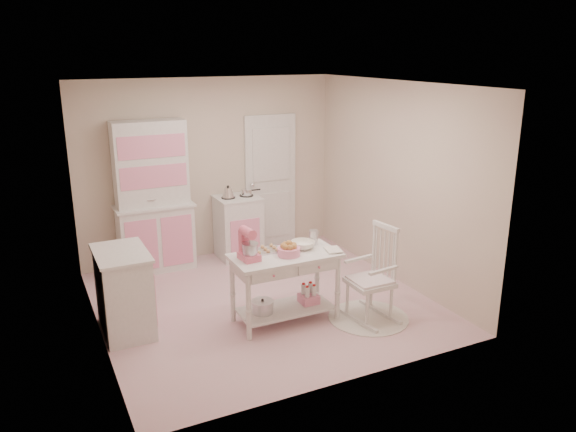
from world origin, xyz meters
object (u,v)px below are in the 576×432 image
object	(u,v)px
base_cabinet	(124,292)
stand_mixer	(249,245)
rocking_chair	(370,274)
stove	(238,227)
work_table	(285,288)
hutch	(153,197)
bread_basket	(289,252)

from	to	relation	value
base_cabinet	stand_mixer	xyz separation A→B (m)	(1.25, -0.52, 0.51)
rocking_chair	stand_mixer	xyz separation A→B (m)	(-1.30, 0.39, 0.42)
stove	rocking_chair	xyz separation A→B (m)	(0.61, -2.53, 0.09)
base_cabinet	work_table	bearing A→B (deg)	-17.96
rocking_chair	work_table	xyz separation A→B (m)	(-0.88, 0.37, -0.15)
hutch	bread_basket	world-z (taller)	hutch
bread_basket	rocking_chair	bearing A→B (deg)	-20.56
rocking_chair	hutch	bearing A→B (deg)	117.87
base_cabinet	stand_mixer	distance (m)	1.45
hutch	stove	bearing A→B (deg)	-2.39
stove	stand_mixer	distance (m)	2.30
hutch	work_table	size ratio (longest dim) A/B	1.73
stand_mixer	rocking_chair	bearing A→B (deg)	-21.92
base_cabinet	bread_basket	bearing A→B (deg)	-19.28
hutch	work_table	world-z (taller)	hutch
stove	rocking_chair	distance (m)	2.60
stove	base_cabinet	bearing A→B (deg)	-140.17
hutch	rocking_chair	world-z (taller)	hutch
hutch	stove	size ratio (longest dim) A/B	2.26
hutch	base_cabinet	bearing A→B (deg)	-113.85
stove	stand_mixer	world-z (taller)	stand_mixer
hutch	rocking_chair	bearing A→B (deg)	-54.88
work_table	stand_mixer	xyz separation A→B (m)	(-0.42, 0.02, 0.57)
work_table	stand_mixer	size ratio (longest dim) A/B	3.53
stove	base_cabinet	xyz separation A→B (m)	(-1.94, -1.61, 0.00)
bread_basket	stand_mixer	bearing A→B (deg)	170.96
bread_basket	stove	bearing A→B (deg)	83.60
hutch	work_table	distance (m)	2.48
stove	work_table	xyz separation A→B (m)	(-0.27, -2.16, -0.06)
stand_mixer	hutch	bearing A→B (deg)	98.08
rocking_chair	bread_basket	bearing A→B (deg)	152.19
hutch	stand_mixer	xyz separation A→B (m)	(0.51, -2.19, -0.07)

